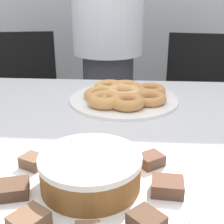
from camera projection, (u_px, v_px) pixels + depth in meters
The scene contains 23 objects.
table at pixel (116, 162), 0.87m from camera, with size 1.46×1.06×0.78m.
person_standing at pixel (108, 45), 1.67m from camera, with size 0.37×0.37×1.63m.
office_chair_left at pixel (25, 112), 1.94m from camera, with size 0.51×0.51×0.89m.
office_chair_right at pixel (197, 116), 1.87m from camera, with size 0.49×0.49×0.89m.
plate_cake at pixel (91, 188), 0.60m from camera, with size 0.39×0.39×0.01m.
plate_donuts at pixel (124, 99), 1.08m from camera, with size 0.37×0.37×0.01m.
frosted_cake at pixel (90, 171), 0.59m from camera, with size 0.19×0.19×0.07m.
lamington_0 at pixel (12, 189), 0.57m from camera, with size 0.07×0.06×0.02m.
lamington_1 at pixel (29, 221), 0.49m from camera, with size 0.07×0.07×0.02m.
lamington_3 at pixel (147, 220), 0.50m from camera, with size 0.07×0.07×0.02m.
lamington_4 at pixel (167, 186), 0.57m from camera, with size 0.06×0.05×0.03m.
lamington_5 at pixel (151, 160), 0.67m from camera, with size 0.07×0.06×0.02m.
lamington_6 at pixel (114, 146), 0.72m from camera, with size 0.05×0.05×0.03m.
lamington_7 at pixel (72, 147), 0.72m from camera, with size 0.06×0.06×0.02m.
lamington_8 at pixel (33, 161), 0.66m from camera, with size 0.06×0.06×0.02m.
donut_0 at pixel (124, 93), 1.07m from camera, with size 0.12×0.12×0.04m.
donut_1 at pixel (127, 102), 0.99m from camera, with size 0.11×0.11×0.04m.
donut_2 at pixel (149, 98), 1.03m from camera, with size 0.11×0.11×0.03m.
donut_3 at pixel (151, 90), 1.12m from camera, with size 0.11×0.11×0.03m.
donut_4 at pixel (125, 87), 1.13m from camera, with size 0.11×0.11×0.04m.
donut_5 at pixel (110, 87), 1.15m from camera, with size 0.11×0.11×0.03m.
donut_6 at pixel (101, 94), 1.07m from camera, with size 0.12×0.12×0.03m.
donut_7 at pixel (105, 100), 1.01m from camera, with size 0.12×0.12×0.04m.
Camera 1 is at (0.04, -0.76, 1.14)m, focal length 50.00 mm.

